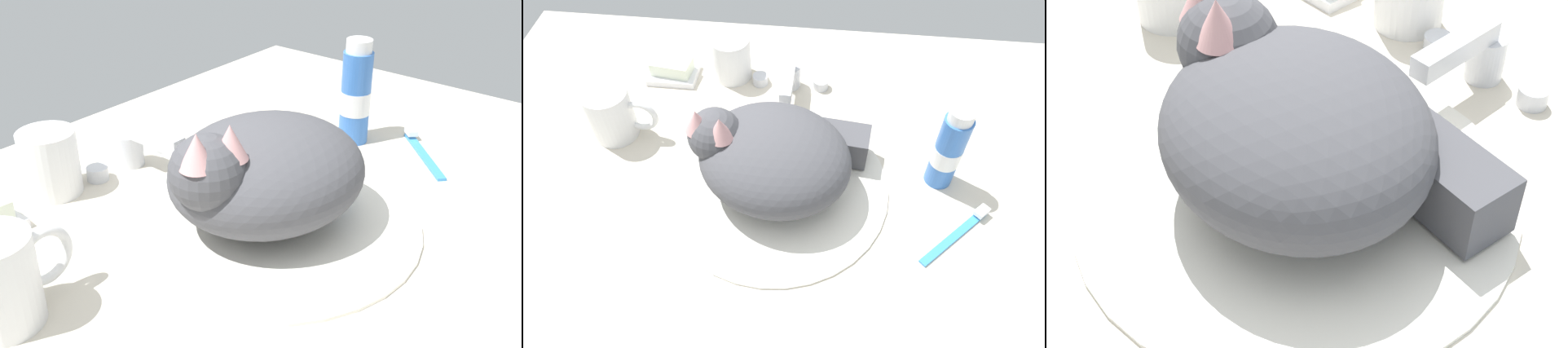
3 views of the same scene
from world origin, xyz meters
The scene contains 4 objects.
ground_plane centered at (0.00, 0.00, -1.50)cm, with size 110.00×82.50×3.00cm, color beige.
sink_basin centered at (0.00, 0.00, 0.40)cm, with size 35.02×35.02×0.81cm, color white.
faucet centered at (0.00, 21.90, 2.94)cm, with size 13.94×11.55×6.47cm.
cat centered at (-0.55, 0.54, 6.87)cm, with size 27.74×25.19×14.33cm.
Camera 3 is at (33.24, -29.48, 44.71)cm, focal length 54.62 mm.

